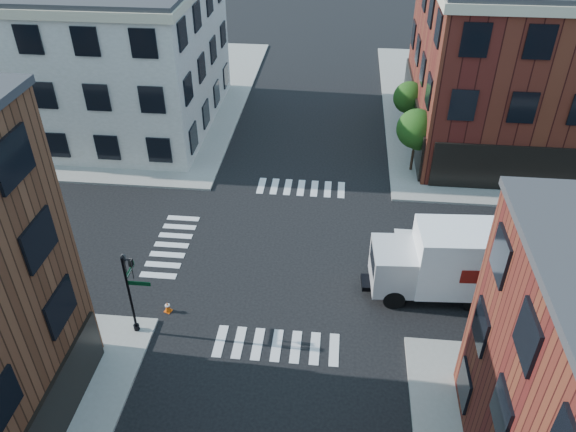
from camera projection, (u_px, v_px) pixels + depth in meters
The scene contains 9 objects.
ground at pixel (291, 253), 32.08m from camera, with size 120.00×120.00×0.00m, color black.
sidewalk_ne at pixel (562, 113), 47.41m from camera, with size 30.00×30.00×0.15m, color gray.
sidewalk_nw at pixel (83, 93), 50.88m from camera, with size 30.00×30.00×0.15m, color gray.
building_nw at pixel (68, 53), 43.53m from camera, with size 22.00×16.00×11.00m, color #B9B5A9.
tree_near at pixel (417, 131), 37.77m from camera, with size 2.69×2.69×4.49m.
tree_far at pixel (410, 99), 42.82m from camera, with size 2.43×2.43×4.07m.
signal_pole at pixel (130, 286), 25.56m from camera, with size 1.29×1.24×4.60m.
box_truck at pixel (463, 262), 28.14m from camera, with size 9.04×3.23×4.03m.
traffic_cone at pixel (168, 307), 28.06m from camera, with size 0.43×0.43×0.62m.
Camera 1 is at (2.36, -24.95, 20.13)m, focal length 35.00 mm.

